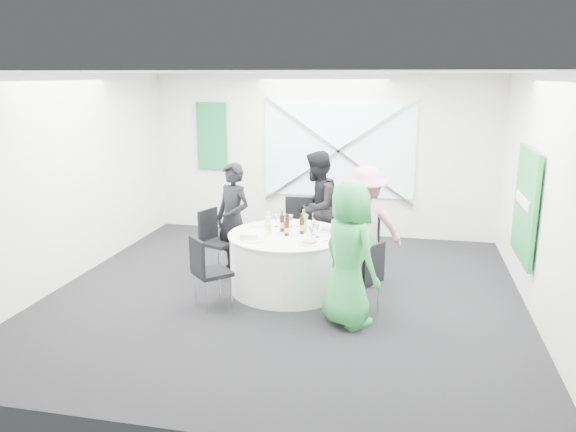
% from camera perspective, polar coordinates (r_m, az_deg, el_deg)
% --- Properties ---
extents(floor, '(6.00, 6.00, 0.00)m').
position_cam_1_polar(floor, '(7.37, -0.33, -7.94)').
color(floor, black).
rests_on(floor, ground).
extents(ceiling, '(6.00, 6.00, 0.00)m').
position_cam_1_polar(ceiling, '(6.83, -0.37, 14.39)').
color(ceiling, silver).
rests_on(ceiling, wall_back).
extents(wall_back, '(6.00, 0.00, 6.00)m').
position_cam_1_polar(wall_back, '(9.88, 3.45, 6.14)').
color(wall_back, silver).
rests_on(wall_back, floor).
extents(wall_front, '(6.00, 0.00, 6.00)m').
position_cam_1_polar(wall_front, '(4.19, -9.32, -5.15)').
color(wall_front, silver).
rests_on(wall_front, floor).
extents(wall_left, '(0.00, 6.00, 6.00)m').
position_cam_1_polar(wall_left, '(8.15, -21.45, 3.48)').
color(wall_left, silver).
rests_on(wall_left, floor).
extents(wall_right, '(0.00, 6.00, 6.00)m').
position_cam_1_polar(wall_right, '(6.97, 24.49, 1.53)').
color(wall_right, silver).
rests_on(wall_right, floor).
extents(window_panel, '(2.60, 0.03, 1.60)m').
position_cam_1_polar(window_panel, '(9.78, 5.17, 6.62)').
color(window_panel, silver).
rests_on(window_panel, wall_back).
extents(window_brace_a, '(2.63, 0.05, 1.84)m').
position_cam_1_polar(window_brace_a, '(9.74, 5.14, 6.59)').
color(window_brace_a, silver).
rests_on(window_brace_a, window_panel).
extents(window_brace_b, '(2.63, 0.05, 1.84)m').
position_cam_1_polar(window_brace_b, '(9.74, 5.14, 6.59)').
color(window_brace_b, silver).
rests_on(window_brace_b, window_panel).
extents(green_banner, '(0.55, 0.04, 1.20)m').
position_cam_1_polar(green_banner, '(10.28, -7.76, 8.04)').
color(green_banner, '#156939').
rests_on(green_banner, wall_back).
extents(green_sign, '(0.05, 1.20, 1.40)m').
position_cam_1_polar(green_sign, '(7.58, 22.99, 1.04)').
color(green_sign, '#178333').
rests_on(green_sign, wall_right).
extents(banquet_table, '(1.56, 1.56, 0.76)m').
position_cam_1_polar(banquet_table, '(7.42, 0.00, -4.64)').
color(banquet_table, silver).
rests_on(banquet_table, floor).
extents(chair_back, '(0.47, 0.48, 0.96)m').
position_cam_1_polar(chair_back, '(8.54, 1.01, -0.83)').
color(chair_back, black).
rests_on(chair_back, floor).
extents(chair_back_left, '(0.54, 0.53, 0.91)m').
position_cam_1_polar(chair_back_left, '(8.08, -7.48, -2.03)').
color(chair_back_left, black).
rests_on(chair_back_left, floor).
extents(chair_back_right, '(0.60, 0.60, 0.96)m').
position_cam_1_polar(chair_back_right, '(7.78, 7.65, -2.46)').
color(chair_back_right, black).
rests_on(chair_back_right, floor).
extents(chair_front_right, '(0.57, 0.56, 0.90)m').
position_cam_1_polar(chair_front_right, '(6.62, 7.87, -5.81)').
color(chair_front_right, black).
rests_on(chair_front_right, floor).
extents(chair_front_left, '(0.57, 0.57, 0.89)m').
position_cam_1_polar(chair_front_left, '(6.86, -8.32, -5.16)').
color(chair_front_left, black).
rests_on(chair_front_left, floor).
extents(person_man_back_left, '(0.69, 0.60, 1.59)m').
position_cam_1_polar(person_man_back_left, '(7.95, -5.59, -0.32)').
color(person_man_back_left, black).
rests_on(person_man_back_left, floor).
extents(person_man_back, '(0.57, 0.88, 1.70)m').
position_cam_1_polar(person_man_back, '(8.38, 2.91, 0.86)').
color(person_man_back, black).
rests_on(person_man_back, floor).
extents(person_woman_pink, '(1.15, 0.81, 1.63)m').
position_cam_1_polar(person_woman_pink, '(7.49, 7.74, -1.14)').
color(person_woman_pink, '#C5808D').
rests_on(person_woman_pink, floor).
extents(person_woman_green, '(0.94, 0.95, 1.66)m').
position_cam_1_polar(person_woman_green, '(6.30, 6.23, -3.89)').
color(person_woman_green, green).
rests_on(person_woman_green, floor).
extents(plate_back, '(0.29, 0.29, 0.01)m').
position_cam_1_polar(plate_back, '(7.77, 1.05, -0.79)').
color(plate_back, white).
rests_on(plate_back, banquet_table).
extents(plate_back_left, '(0.25, 0.25, 0.01)m').
position_cam_1_polar(plate_back_left, '(7.73, -2.98, -0.90)').
color(plate_back_left, white).
rests_on(plate_back_left, banquet_table).
extents(plate_back_right, '(0.25, 0.25, 0.04)m').
position_cam_1_polar(plate_back_right, '(7.46, 3.99, -1.41)').
color(plate_back_right, white).
rests_on(plate_back_right, banquet_table).
extents(plate_front_right, '(0.26, 0.26, 0.04)m').
position_cam_1_polar(plate_front_right, '(6.89, 2.20, -2.70)').
color(plate_front_right, white).
rests_on(plate_front_right, banquet_table).
extents(plate_front_left, '(0.27, 0.27, 0.01)m').
position_cam_1_polar(plate_front_left, '(7.02, -3.52, -2.46)').
color(plate_front_left, white).
rests_on(plate_front_left, banquet_table).
extents(napkin, '(0.21, 0.15, 0.06)m').
position_cam_1_polar(napkin, '(7.09, -4.02, -2.02)').
color(napkin, silver).
rests_on(napkin, plate_front_left).
extents(beer_bottle_a, '(0.06, 0.06, 0.28)m').
position_cam_1_polar(beer_bottle_a, '(7.40, -0.61, -0.76)').
color(beer_bottle_a, '#351D09').
rests_on(beer_bottle_a, banquet_table).
extents(beer_bottle_b, '(0.06, 0.06, 0.26)m').
position_cam_1_polar(beer_bottle_b, '(7.34, -0.08, -0.95)').
color(beer_bottle_b, '#351D09').
rests_on(beer_bottle_b, banquet_table).
extents(beer_bottle_c, '(0.06, 0.06, 0.27)m').
position_cam_1_polar(beer_bottle_c, '(7.28, 1.41, -1.03)').
color(beer_bottle_c, '#351D09').
rests_on(beer_bottle_c, banquet_table).
extents(beer_bottle_d, '(0.06, 0.06, 0.24)m').
position_cam_1_polar(beer_bottle_d, '(7.21, -0.15, -1.31)').
color(beer_bottle_d, '#351D09').
rests_on(beer_bottle_d, banquet_table).
extents(green_water_bottle, '(0.08, 0.08, 0.31)m').
position_cam_1_polar(green_water_bottle, '(7.37, 1.60, -0.72)').
color(green_water_bottle, green).
rests_on(green_water_bottle, banquet_table).
extents(clear_water_bottle, '(0.08, 0.08, 0.30)m').
position_cam_1_polar(clear_water_bottle, '(7.27, -2.04, -0.97)').
color(clear_water_bottle, white).
rests_on(clear_water_bottle, banquet_table).
extents(wine_glass_a, '(0.07, 0.07, 0.17)m').
position_cam_1_polar(wine_glass_a, '(7.61, 1.84, -0.22)').
color(wine_glass_a, white).
rests_on(wine_glass_a, banquet_table).
extents(wine_glass_b, '(0.07, 0.07, 0.17)m').
position_cam_1_polar(wine_glass_b, '(7.00, 2.39, -1.50)').
color(wine_glass_b, white).
rests_on(wine_glass_b, banquet_table).
extents(wine_glass_c, '(0.07, 0.07, 0.17)m').
position_cam_1_polar(wine_glass_c, '(7.14, 2.97, -1.19)').
color(wine_glass_c, white).
rests_on(wine_glass_c, banquet_table).
extents(wine_glass_d, '(0.07, 0.07, 0.17)m').
position_cam_1_polar(wine_glass_d, '(7.60, 0.28, -0.23)').
color(wine_glass_d, white).
rests_on(wine_glass_d, banquet_table).
extents(wine_glass_e, '(0.07, 0.07, 0.17)m').
position_cam_1_polar(wine_glass_e, '(7.24, 2.59, -0.97)').
color(wine_glass_e, white).
rests_on(wine_glass_e, banquet_table).
extents(wine_glass_f, '(0.07, 0.07, 0.17)m').
position_cam_1_polar(wine_glass_f, '(7.63, -1.20, -0.17)').
color(wine_glass_f, white).
rests_on(wine_glass_f, banquet_table).
extents(wine_glass_g, '(0.07, 0.07, 0.17)m').
position_cam_1_polar(wine_glass_g, '(7.64, -0.47, -0.14)').
color(wine_glass_g, white).
rests_on(wine_glass_g, banquet_table).
extents(fork_a, '(0.15, 0.02, 0.01)m').
position_cam_1_polar(fork_a, '(7.78, 2.27, -0.82)').
color(fork_a, silver).
rests_on(fork_a, banquet_table).
extents(knife_a, '(0.15, 0.02, 0.01)m').
position_cam_1_polar(knife_a, '(7.86, -0.32, -0.65)').
color(knife_a, silver).
rests_on(knife_a, banquet_table).
extents(fork_b, '(0.09, 0.14, 0.01)m').
position_cam_1_polar(fork_b, '(7.79, -2.16, -0.80)').
color(fork_b, silver).
rests_on(fork_b, banquet_table).
extents(knife_b, '(0.10, 0.13, 0.01)m').
position_cam_1_polar(knife_b, '(7.59, -3.79, -1.22)').
color(knife_b, silver).
rests_on(knife_b, banquet_table).
extents(fork_c, '(0.10, 0.13, 0.01)m').
position_cam_1_polar(fork_c, '(6.81, 2.01, -3.01)').
color(fork_c, silver).
rests_on(fork_c, banquet_table).
extents(knife_c, '(0.11, 0.13, 0.01)m').
position_cam_1_polar(knife_c, '(7.01, 3.89, -2.53)').
color(knife_c, silver).
rests_on(knife_c, banquet_table).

